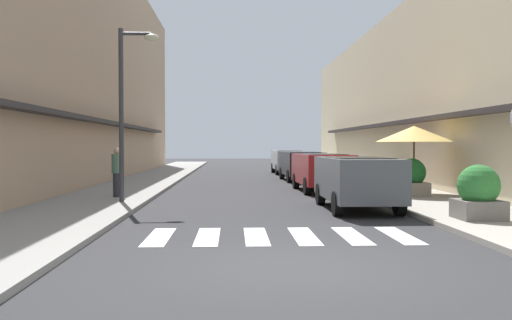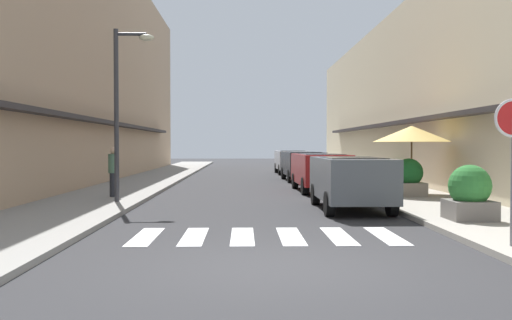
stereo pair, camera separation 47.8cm
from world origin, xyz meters
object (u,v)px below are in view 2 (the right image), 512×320
Objects in this scene: planter_far at (381,171)px; pedestrian_walking_near at (114,171)px; cafe_umbrella at (412,134)px; planter_midblock at (409,178)px; planter_corner at (470,194)px; parked_car_mid at (320,168)px; street_lamp at (123,96)px; parked_car_distant at (291,159)px; parked_car_near at (351,177)px; parked_car_far at (302,163)px.

planter_far is 12.60m from pedestrian_walking_near.
cafe_umbrella reaches higher than pedestrian_walking_near.
planter_corner is at bearing -93.50° from planter_midblock.
planter_far is (3.30, 3.72, -0.32)m from parked_car_mid.
cafe_umbrella is at bearing 14.09° from street_lamp.
cafe_umbrella is at bearing -41.68° from parked_car_mid.
planter_corner is 1.00× the size of planter_midblock.
pedestrian_walking_near is at bearing -113.68° from parked_car_distant.
planter_midblock is 6.95m from planter_far.
planter_corner is at bearing -25.64° from street_lamp.
parked_car_distant is at bearing 109.21° from planter_far.
parked_car_distant is (0.00, 19.33, 0.00)m from parked_car_near.
parked_car_mid reaches higher than planter_far.
pedestrian_walking_near reaches higher than parked_car_mid.
street_lamp reaches higher than planter_corner.
parked_car_mid is 9.26m from planter_corner.
cafe_umbrella reaches higher than parked_car_mid.
parked_car_near and parked_car_mid have the same top height.
planter_midblock is (2.50, -3.18, -0.22)m from parked_car_mid.
street_lamp is 4.11× the size of planter_corner.
pedestrian_walking_near is (-0.67, 1.62, -2.30)m from street_lamp.
parked_car_distant is 22.31m from planter_corner.
parked_car_far and parked_car_distant have the same top height.
parked_car_mid is at bearing 90.00° from parked_car_near.
planter_corner is (2.14, -2.88, -0.21)m from parked_car_near.
parked_car_far is 1.71× the size of cafe_umbrella.
parked_car_far is 15.58m from planter_corner.
street_lamp is 3.19× the size of pedestrian_walking_near.
parked_car_distant is at bearing 70.09° from street_lamp.
parked_car_far is 4.29× the size of planter_far.
parked_car_far is at bearing 104.60° from planter_midblock.
pedestrian_walking_near reaches higher than parked_car_far.
planter_far is at bearing 71.45° from parked_car_near.
parked_car_distant is at bearing 90.00° from parked_car_near.
planter_corner is (2.14, -15.43, -0.21)m from parked_car_far.
parked_car_near is 0.94× the size of parked_car_far.
street_lamp is at bearing -109.91° from parked_car_distant.
cafe_umbrella is 10.11m from pedestrian_walking_near.
parked_car_near is at bearing -90.00° from parked_car_far.
planter_corner reaches higher than planter_far.
parked_car_far is at bearing 90.00° from parked_car_mid.
parked_car_far is 4.28m from planter_far.
pedestrian_walking_near is (-7.20, -3.22, 0.04)m from parked_car_mid.
street_lamp reaches higher than parked_car_distant.
parked_car_far is 9.43m from cafe_umbrella.
pedestrian_walking_near is at bearing 112.44° from street_lamp.
parked_car_mid is 3.63× the size of planter_midblock.
planter_far is (9.84, 8.56, -2.66)m from street_lamp.
parked_car_near and parked_car_far have the same top height.
parked_car_near and parked_car_distant have the same top height.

